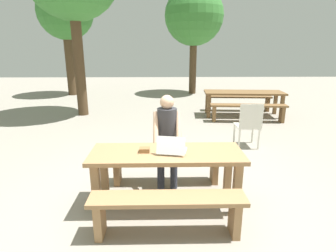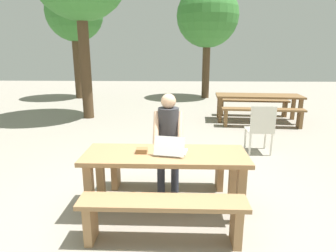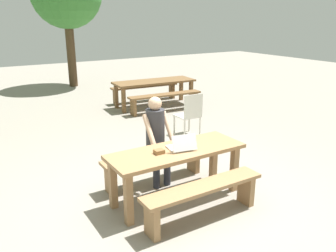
% 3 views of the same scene
% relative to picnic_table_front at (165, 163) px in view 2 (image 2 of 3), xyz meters
% --- Properties ---
extents(ground_plane, '(30.00, 30.00, 0.00)m').
position_rel_picnic_table_front_xyz_m(ground_plane, '(0.00, 0.00, -0.59)').
color(ground_plane, gray).
extents(picnic_table_front, '(1.83, 0.66, 0.71)m').
position_rel_picnic_table_front_xyz_m(picnic_table_front, '(0.00, 0.00, 0.00)').
color(picnic_table_front, '#9E754C').
rests_on(picnic_table_front, ground).
extents(bench_near, '(1.61, 0.30, 0.45)m').
position_rel_picnic_table_front_xyz_m(bench_near, '(0.00, -0.59, -0.26)').
color(bench_near, '#9E754C').
rests_on(bench_near, ground).
extents(bench_far, '(1.61, 0.30, 0.45)m').
position_rel_picnic_table_front_xyz_m(bench_far, '(0.00, 0.59, -0.26)').
color(bench_far, '#9E754C').
rests_on(bench_far, ground).
extents(laptop, '(0.38, 0.35, 0.22)m').
position_rel_picnic_table_front_xyz_m(laptop, '(0.06, -0.02, 0.17)').
color(laptop, white).
rests_on(laptop, picnic_table_front).
extents(small_pouch, '(0.12, 0.10, 0.05)m').
position_rel_picnic_table_front_xyz_m(small_pouch, '(-0.26, 0.00, 0.14)').
color(small_pouch, olive).
rests_on(small_pouch, picnic_table_front).
extents(person_seated, '(0.38, 0.39, 1.30)m').
position_rel_picnic_table_front_xyz_m(person_seated, '(0.02, 0.55, 0.15)').
color(person_seated, '#333847').
rests_on(person_seated, ground).
extents(plastic_chair, '(0.44, 0.44, 0.90)m').
position_rel_picnic_table_front_xyz_m(plastic_chair, '(1.62, 2.01, -0.12)').
color(plastic_chair, silver).
rests_on(plastic_chair, ground).
extents(picnic_table_mid, '(2.24, 0.91, 0.70)m').
position_rel_picnic_table_front_xyz_m(picnic_table_mid, '(2.26, 4.57, 0.01)').
color(picnic_table_mid, brown).
rests_on(picnic_table_mid, ground).
extents(bench_mid_south, '(1.99, 0.44, 0.46)m').
position_rel_picnic_table_front_xyz_m(bench_mid_south, '(2.21, 3.93, -0.24)').
color(bench_mid_south, brown).
rests_on(bench_mid_south, ground).
extents(bench_mid_north, '(1.99, 0.44, 0.46)m').
position_rel_picnic_table_front_xyz_m(bench_mid_north, '(2.30, 5.22, -0.24)').
color(bench_mid_north, brown).
rests_on(bench_mid_north, ground).
extents(tree_left, '(2.33, 2.33, 4.26)m').
position_rel_picnic_table_front_xyz_m(tree_left, '(1.23, 8.55, 2.48)').
color(tree_left, '#4C3823').
rests_on(tree_left, ground).
extents(tree_right, '(2.12, 2.12, 4.28)m').
position_rel_picnic_table_front_xyz_m(tree_right, '(-3.74, 8.31, 2.56)').
color(tree_right, '#4C3823').
rests_on(tree_right, ground).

